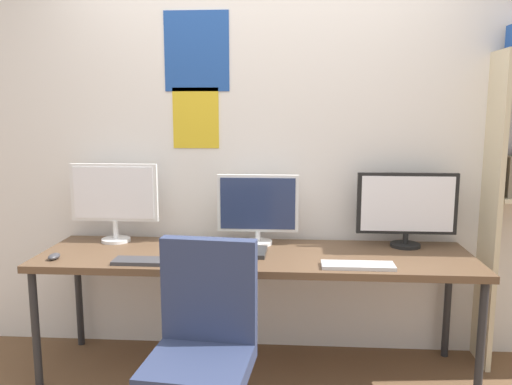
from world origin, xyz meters
name	(u,v)px	position (x,y,z in m)	size (l,w,h in m)	color
wall_back	(260,151)	(0.00, 1.02, 1.30)	(4.90, 0.11, 2.60)	silver
desk	(255,261)	(0.00, 0.60, 0.69)	(2.50, 0.68, 0.74)	brown
office_chair	(203,374)	(-0.18, -0.18, 0.40)	(0.52, 0.52, 0.99)	#2D2D33
monitor_left	(114,197)	(-0.90, 0.81, 1.02)	(0.55, 0.18, 0.49)	silver
monitor_center	(258,207)	(0.00, 0.81, 0.97)	(0.50, 0.18, 0.43)	silver
monitor_right	(407,207)	(0.90, 0.81, 0.99)	(0.60, 0.18, 0.45)	black
keyboard_left	(150,261)	(-0.56, 0.37, 0.75)	(0.40, 0.13, 0.02)	#38383D
keyboard_right	(358,266)	(0.56, 0.37, 0.75)	(0.38, 0.13, 0.02)	silver
computer_mouse	(54,256)	(-1.11, 0.40, 0.76)	(0.06, 0.10, 0.03)	#38383D
laptop_closed	(239,252)	(-0.10, 0.59, 0.75)	(0.32, 0.22, 0.02)	#2D2D2D
coffee_mug	(194,245)	(-0.36, 0.59, 0.79)	(0.11, 0.08, 0.09)	#1E8C4C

